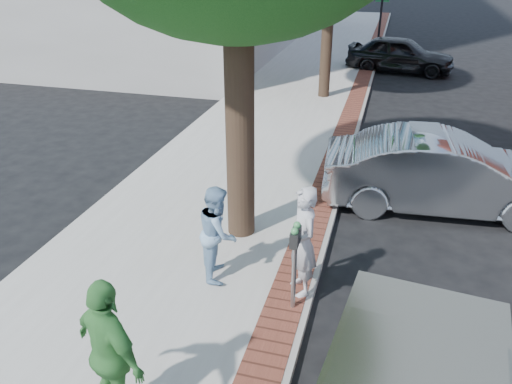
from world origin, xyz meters
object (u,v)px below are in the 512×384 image
(sedan_silver, at_px, (444,173))
(bg_car, at_px, (400,54))
(parking_meter, at_px, (295,250))
(person_gray, at_px, (302,242))
(person_officer, at_px, (218,232))
(person_green, at_px, (111,353))

(sedan_silver, relative_size, bg_car, 1.09)
(parking_meter, height_order, person_gray, person_gray)
(parking_meter, bearing_deg, person_officer, 159.06)
(person_gray, xyz_separation_m, person_green, (-1.62, -2.92, 0.04))
(sedan_silver, bearing_deg, person_green, 144.93)
(parking_meter, xyz_separation_m, person_green, (-1.59, -2.47, -0.09))
(person_gray, bearing_deg, person_green, -59.26)
(person_green, distance_m, sedan_silver, 7.87)
(person_officer, height_order, sedan_silver, person_officer)
(person_gray, height_order, sedan_silver, person_gray)
(bg_car, bearing_deg, person_officer, 178.58)
(parking_meter, relative_size, sedan_silver, 0.29)
(person_gray, bearing_deg, bg_car, 145.60)
(person_green, xyz_separation_m, sedan_silver, (3.95, 6.80, -0.28))
(person_officer, bearing_deg, parking_meter, -125.65)
(person_green, bearing_deg, bg_car, -72.35)
(person_gray, height_order, bg_car, person_gray)
(parking_meter, relative_size, person_green, 0.77)
(person_green, height_order, bg_car, person_green)
(person_gray, xyz_separation_m, bg_car, (1.23, 16.97, -0.29))
(parking_meter, distance_m, sedan_silver, 4.94)
(person_green, bearing_deg, parking_meter, -96.87)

